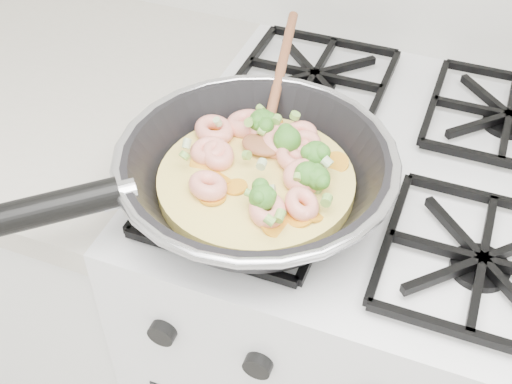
% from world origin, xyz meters
% --- Properties ---
extents(stove, '(0.60, 0.60, 0.92)m').
position_xyz_m(stove, '(0.00, 1.70, 0.46)').
color(stove, white).
rests_on(stove, ground).
extents(skillet, '(0.44, 0.54, 0.10)m').
position_xyz_m(skillet, '(-0.14, 1.55, 0.96)').
color(skillet, black).
rests_on(skillet, stove).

